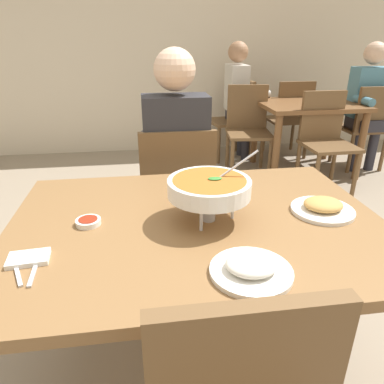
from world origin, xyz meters
TOP-DOWN VIEW (x-y plane):
  - ground_plane at (0.00, 0.00)m, footprint 16.00×16.00m
  - cafe_rear_partition at (0.00, 3.40)m, footprint 10.00×0.10m
  - dining_table_main at (0.00, 0.00)m, footprint 1.38×1.00m
  - chair_diner_main at (-0.00, 0.78)m, footprint 0.44×0.44m
  - diner_main at (0.00, 0.82)m, footprint 0.40×0.45m
  - curry_bowl at (0.04, 0.00)m, footprint 0.33×0.30m
  - rice_plate at (0.10, -0.34)m, footprint 0.24×0.24m
  - appetizer_plate at (0.49, -0.00)m, footprint 0.24×0.24m
  - sauce_dish at (-0.40, 0.03)m, footprint 0.09×0.09m
  - napkin_folded at (-0.55, -0.18)m, footprint 0.13×0.09m
  - fork_utensil at (-0.57, -0.23)m, footprint 0.08×0.16m
  - spoon_utensil at (-0.52, -0.23)m, footprint 0.02×0.17m
  - dining_table_far at (1.53, 2.34)m, footprint 1.00×0.80m
  - chair_bg_left at (0.93, 2.92)m, footprint 0.50×0.50m
  - chair_bg_middle at (2.18, 2.28)m, footprint 0.44×0.44m
  - chair_bg_right at (1.54, 2.80)m, footprint 0.45×0.45m
  - chair_bg_corner at (1.50, 1.88)m, footprint 0.45×0.45m
  - chair_bg_window at (0.92, 2.40)m, footprint 0.49×0.49m
  - patron_bg_left at (0.94, 2.87)m, footprint 0.45×0.40m
  - patron_bg_middle at (2.18, 2.33)m, footprint 0.40×0.45m

SIDE VIEW (x-z plane):
  - ground_plane at x=0.00m, z-range 0.00..0.00m
  - chair_diner_main at x=0.00m, z-range 0.06..0.96m
  - chair_bg_left at x=0.93m, z-range 0.06..0.96m
  - chair_bg_middle at x=2.18m, z-range 0.06..0.96m
  - chair_bg_right at x=1.54m, z-range 0.06..0.96m
  - chair_bg_corner at x=1.50m, z-range 0.06..0.96m
  - chair_bg_window at x=0.92m, z-range 0.06..0.96m
  - dining_table_far at x=1.53m, z-range 0.24..0.97m
  - dining_table_main at x=0.00m, z-range 0.27..1.01m
  - fork_utensil at x=-0.57m, z-range 0.73..0.74m
  - spoon_utensil at x=-0.52m, z-range 0.73..0.74m
  - napkin_folded at x=-0.55m, z-range 0.73..0.75m
  - sauce_dish at x=-0.40m, z-range 0.73..0.75m
  - diner_main at x=0.00m, z-range 0.09..1.40m
  - patron_bg_left at x=0.94m, z-range 0.09..1.40m
  - patron_bg_middle at x=2.18m, z-range 0.09..1.40m
  - rice_plate at x=0.10m, z-range 0.72..0.78m
  - appetizer_plate at x=0.49m, z-range 0.72..0.78m
  - curry_bowl at x=0.04m, z-range 0.73..0.99m
  - cafe_rear_partition at x=0.00m, z-range 0.00..3.00m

